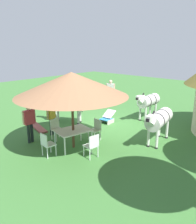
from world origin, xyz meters
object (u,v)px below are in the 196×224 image
at_px(shade_umbrella, 72,84).
at_px(guest_behind_table, 29,120).
at_px(zebra_nearest_camera, 159,120).
at_px(zebra_by_umbrella, 67,105).
at_px(patio_chair_near_hut, 56,128).
at_px(zebra_toward_hut, 148,101).
at_px(striped_lounge_chair, 107,118).
at_px(patio_chair_west_end, 47,143).
at_px(guest_beside_umbrella, 51,115).
at_px(patio_chair_east_end, 92,145).
at_px(patio_dining_table, 73,132).
at_px(patio_chair_near_lawn, 96,128).
at_px(standing_watcher, 111,90).

relative_size(shade_umbrella, guest_behind_table, 2.60).
distance_m(zebra_nearest_camera, zebra_by_umbrella, 4.96).
relative_size(patio_chair_near_hut, zebra_toward_hut, 0.42).
bearing_deg(zebra_by_umbrella, striped_lounge_chair, -78.46).
xyz_separation_m(patio_chair_west_end, guest_beside_umbrella, (-1.45, -1.63, 0.42)).
xyz_separation_m(patio_chair_east_end, zebra_nearest_camera, (-2.85, 1.08, 0.50)).
height_order(shade_umbrella, zebra_nearest_camera, shade_umbrella).
height_order(shade_umbrella, guest_beside_umbrella, shade_umbrella).
xyz_separation_m(patio_dining_table, patio_chair_west_end, (1.19, -0.13, -0.14)).
xyz_separation_m(patio_chair_east_end, guest_beside_umbrella, (-0.41, -2.94, 0.42)).
xyz_separation_m(patio_chair_near_lawn, striped_lounge_chair, (-2.12, -1.13, -0.27)).
relative_size(patio_dining_table, guest_behind_table, 0.91).
height_order(patio_chair_west_end, zebra_nearest_camera, zebra_nearest_camera).
xyz_separation_m(standing_watcher, zebra_by_umbrella, (4.50, 0.71, -0.06)).
relative_size(patio_dining_table, patio_chair_near_lawn, 1.67).
bearing_deg(guest_beside_umbrella, striped_lounge_chair, 149.43).
relative_size(patio_chair_east_end, guest_beside_umbrella, 0.58).
height_order(patio_dining_table, zebra_nearest_camera, zebra_nearest_camera).
bearing_deg(patio_chair_east_end, guest_beside_umbrella, 89.36).
xyz_separation_m(shade_umbrella, zebra_by_umbrella, (-1.90, -2.63, -1.60)).
bearing_deg(patio_chair_near_lawn, patio_chair_east_end, 134.34).
height_order(striped_lounge_chair, zebra_toward_hut, zebra_toward_hut).
bearing_deg(zebra_by_umbrella, standing_watcher, -20.68).
distance_m(patio_chair_near_hut, standing_watcher, 6.69).
distance_m(shade_umbrella, zebra_by_umbrella, 3.61).
distance_m(zebra_by_umbrella, zebra_toward_hut, 4.44).
relative_size(shade_umbrella, guest_beside_umbrella, 2.75).
xyz_separation_m(shade_umbrella, striped_lounge_chair, (-3.31, -1.01, -2.32)).
relative_size(guest_behind_table, standing_watcher, 0.96).
distance_m(shade_umbrella, patio_chair_east_end, 2.38).
xyz_separation_m(striped_lounge_chair, zebra_toward_hut, (-1.98, 1.24, 0.76)).
height_order(shade_umbrella, zebra_toward_hut, shade_umbrella).
bearing_deg(guest_behind_table, patio_chair_east_end, -72.06).
bearing_deg(standing_watcher, patio_chair_west_end, 87.30).
xyz_separation_m(patio_chair_near_lawn, zebra_toward_hut, (-4.10, 0.11, 0.49)).
height_order(guest_beside_umbrella, striped_lounge_chair, guest_beside_umbrella).
bearing_deg(patio_chair_east_end, standing_watcher, 41.98).
bearing_deg(patio_chair_west_end, guest_behind_table, 175.07).
distance_m(patio_chair_near_lawn, zebra_toward_hut, 4.13).
distance_m(patio_chair_east_end, striped_lounge_chair, 4.11).
distance_m(patio_chair_east_end, zebra_by_umbrella, 4.36).
bearing_deg(zebra_toward_hut, zebra_nearest_camera, 126.90).
relative_size(patio_chair_near_hut, zebra_nearest_camera, 0.38).
bearing_deg(guest_behind_table, standing_watcher, 16.31).
distance_m(shade_umbrella, patio_chair_near_lawn, 2.38).
bearing_deg(patio_dining_table, striped_lounge_chair, -163.11).
relative_size(striped_lounge_chair, zebra_nearest_camera, 0.36).
height_order(patio_chair_near_lawn, zebra_nearest_camera, zebra_nearest_camera).
height_order(shade_umbrella, patio_chair_near_lawn, shade_umbrella).
relative_size(patio_chair_near_lawn, zebra_toward_hut, 0.42).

